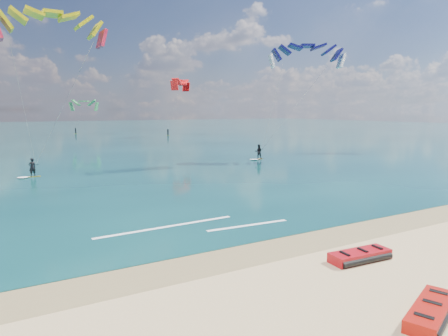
# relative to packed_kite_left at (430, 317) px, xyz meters

# --- Properties ---
(ground) EXTENTS (320.00, 320.00, 0.00)m
(ground) POSITION_rel_packed_kite_left_xyz_m (-2.15, 43.75, 0.00)
(ground) COLOR tan
(ground) RESTS_ON ground
(wet_sand_strip) EXTENTS (320.00, 2.40, 0.01)m
(wet_sand_strip) POSITION_rel_packed_kite_left_xyz_m (-2.15, 6.75, 0.00)
(wet_sand_strip) COLOR olive
(wet_sand_strip) RESTS_ON ground
(sea) EXTENTS (320.00, 200.00, 0.04)m
(sea) POSITION_rel_packed_kite_left_xyz_m (-2.15, 107.75, 0.02)
(sea) COLOR #092F32
(sea) RESTS_ON ground
(packed_kite_left) EXTENTS (3.23, 2.23, 0.44)m
(packed_kite_left) POSITION_rel_packed_kite_left_xyz_m (0.00, 0.00, 0.00)
(packed_kite_left) COLOR #B81409
(packed_kite_left) RESTS_ON ground
(packed_kite_mid) EXTENTS (2.86, 1.43, 0.45)m
(packed_kite_mid) POSITION_rel_packed_kite_left_xyz_m (1.64, 4.02, 0.00)
(packed_kite_mid) COLOR #B50C13
(packed_kite_mid) RESTS_ON ground
(kitesurfer_main) EXTENTS (8.81, 4.89, 14.77)m
(kitesurfer_main) POSITION_rel_packed_kite_left_xyz_m (-6.86, 29.61, 7.85)
(kitesurfer_main) COLOR gold
(kitesurfer_main) RESTS_ON sea
(kitesurfer_far) EXTENTS (11.79, 6.08, 14.66)m
(kitesurfer_far) POSITION_rel_packed_kite_left_xyz_m (18.72, 30.62, 7.83)
(kitesurfer_far) COLOR gold
(kitesurfer_far) RESTS_ON sea
(shoreline_foam) EXTENTS (9.58, 2.33, 0.01)m
(shoreline_foam) POSITION_rel_packed_kite_left_xyz_m (-1.89, 11.16, 0.04)
(shoreline_foam) COLOR white
(shoreline_foam) RESTS_ON ground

